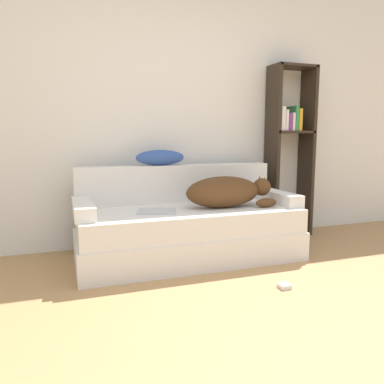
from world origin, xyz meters
TOP-DOWN VIEW (x-y plane):
  - ground_plane at (0.00, 0.00)m, footprint 20.00×20.00m
  - wall_back at (0.00, 2.28)m, footprint 6.92×0.06m
  - couch at (-0.07, 1.68)m, footprint 1.86×0.83m
  - couch_backrest at (-0.07, 2.03)m, footprint 1.82×0.15m
  - couch_arm_left at (-0.92, 1.68)m, footprint 0.15×0.64m
  - couch_arm_right at (0.78, 1.68)m, footprint 0.15×0.64m
  - dog at (0.25, 1.61)m, footprint 0.78×0.29m
  - laptop at (-0.36, 1.60)m, footprint 0.35×0.29m
  - throw_pillow at (-0.22, 2.04)m, footprint 0.45×0.15m
  - bookshelf at (1.18, 2.10)m, footprint 0.46×0.26m
  - power_adapter at (0.34, 0.84)m, footprint 0.08×0.08m

SIDE VIEW (x-z plane):
  - ground_plane at x=0.00m, z-range 0.00..0.00m
  - power_adapter at x=0.34m, z-range 0.00..0.03m
  - couch at x=-0.07m, z-range 0.00..0.43m
  - laptop at x=-0.36m, z-range 0.44..0.45m
  - couch_arm_left at x=-0.92m, z-range 0.44..0.54m
  - couch_arm_right at x=0.78m, z-range 0.44..0.54m
  - dog at x=0.25m, z-range 0.44..0.70m
  - couch_backrest at x=-0.07m, z-range 0.44..0.78m
  - throw_pillow at x=-0.22m, z-range 0.78..0.92m
  - bookshelf at x=1.18m, z-range 0.12..1.87m
  - wall_back at x=0.00m, z-range 0.00..2.70m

